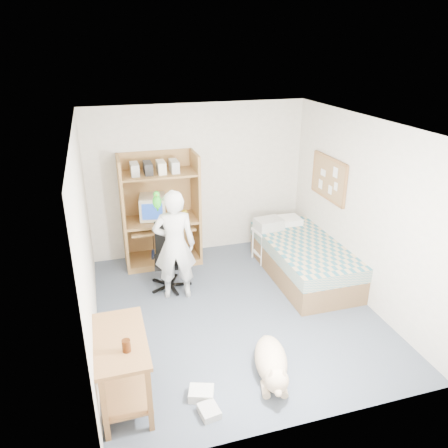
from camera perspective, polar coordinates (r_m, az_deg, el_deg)
The scene contains 21 objects.
floor at distance 6.04m, azimuth 1.43°, elevation -11.20°, with size 4.00×4.00×0.00m, color #414858.
wall_back at distance 7.25m, azimuth -3.34°, elevation 5.72°, with size 3.60×0.02×2.50m, color beige.
wall_right at distance 6.20m, azimuth 17.59°, elevation 1.64°, with size 0.02×4.00×2.50m, color beige.
wall_left at distance 5.22m, azimuth -17.62°, elevation -2.40°, with size 0.02×4.00×2.50m, color beige.
ceiling at distance 5.08m, azimuth 1.71°, elevation 12.87°, with size 3.60×4.00×0.02m, color white.
computer_hutch at distance 7.03m, azimuth -8.32°, elevation 1.24°, with size 1.20×0.63×1.80m.
bed at distance 6.83m, azimuth 10.32°, elevation -4.49°, with size 1.02×2.02×0.66m.
side_desk at distance 4.58m, azimuth -13.16°, elevation -16.94°, with size 0.50×1.00×0.75m.
corkboard at distance 6.84m, azimuth 13.52°, elevation 5.82°, with size 0.04×0.94×0.66m.
office_chair at distance 6.48m, azimuth -7.15°, elevation -5.32°, with size 0.54×0.54×0.96m.
person at distance 6.02m, azimuth -6.47°, elevation -2.76°, with size 0.58×0.38×1.59m, color silver.
parrot at distance 5.75m, azimuth -8.75°, elevation 3.00°, with size 0.12×0.21×0.32m.
dog at distance 4.96m, azimuth 6.24°, elevation -17.54°, with size 0.52×1.07×0.41m.
printer_cart at distance 7.21m, azimuth 5.78°, elevation -2.04°, with size 0.50×0.42×0.55m.
printer at distance 7.10m, azimuth 5.87°, elevation -0.03°, with size 0.42×0.32×0.18m, color #B1B1AC.
crt_monitor at distance 6.98m, azimuth -9.31°, elevation 2.20°, with size 0.45×0.47×0.37m.
keyboard at distance 6.95m, azimuth -7.71°, elevation -0.33°, with size 0.45×0.16×0.03m, color beige.
pencil_cup at distance 7.01m, azimuth -5.14°, elevation 1.31°, with size 0.08×0.08×0.12m, color gold.
drink_glass at distance 4.22m, azimuth -12.64°, elevation -15.25°, with size 0.08×0.08×0.12m, color #3B1B09.
floor_box_a at distance 4.79m, azimuth -2.98°, elevation -21.25°, with size 0.25×0.20×0.10m, color silver.
floor_box_b at distance 4.63m, azimuth -1.95°, elevation -23.25°, with size 0.18×0.22×0.08m, color beige.
Camera 1 is at (-1.56, -4.76, 3.38)m, focal length 35.00 mm.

